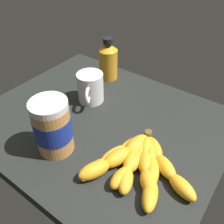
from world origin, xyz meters
TOP-DOWN VIEW (x-y plane):
  - ground_plane at (0.00, 0.00)cm, footprint 70.51×58.13cm
  - banana_bunch at (-17.66, 8.34)cm, footprint 25.70×22.75cm
  - peanut_butter_jar at (2.46, 15.53)cm, footprint 9.31×9.31cm
  - honey_bottle at (12.96, -20.81)cm, footprint 6.69×6.69cm
  - coffee_mug at (8.84, -5.93)cm, footprint 8.78×11.19cm

SIDE VIEW (x-z plane):
  - ground_plane at x=0.00cm, z-range -3.56..0.00cm
  - banana_bunch at x=-17.66cm, z-range -0.18..3.60cm
  - coffee_mug at x=8.84cm, z-range 0.02..9.68cm
  - honey_bottle at x=12.96cm, z-range -0.69..14.61cm
  - peanut_butter_jar at x=2.46cm, z-range -0.05..14.91cm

